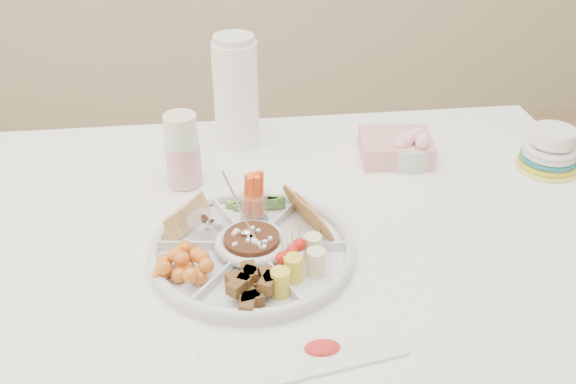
{
  "coord_description": "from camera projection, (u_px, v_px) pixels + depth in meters",
  "views": [
    {
      "loc": [
        -0.08,
        -1.05,
        1.5
      ],
      "look_at": [
        0.05,
        0.02,
        0.83
      ],
      "focal_mm": 40.0,
      "sensor_mm": 36.0,
      "label": 1
    }
  ],
  "objects": [
    {
      "name": "tortillas",
      "position": [
        311.0,
        217.0,
        1.24
      ],
      "size": [
        0.12,
        0.12,
        0.06
      ],
      "primitive_type": null,
      "rotation": [
        0.0,
        0.0,
        -0.13
      ],
      "color": "#A57C2E",
      "rests_on": "party_tray"
    },
    {
      "name": "flower_bowl",
      "position": [
        410.0,
        148.0,
        1.49
      ],
      "size": [
        0.14,
        0.14,
        0.08
      ],
      "primitive_type": "cylinder",
      "rotation": [
        0.0,
        0.0,
        0.35
      ],
      "color": "silver",
      "rests_on": "dining_table"
    },
    {
      "name": "cup_stack",
      "position": [
        182.0,
        142.0,
        1.38
      ],
      "size": [
        0.09,
        0.09,
        0.21
      ],
      "primitive_type": "cylinder",
      "rotation": [
        0.0,
        0.0,
        0.29
      ],
      "color": "#B3BBB1",
      "rests_on": "dining_table"
    },
    {
      "name": "plate_stack",
      "position": [
        550.0,
        151.0,
        1.47
      ],
      "size": [
        0.18,
        0.18,
        0.09
      ],
      "primitive_type": "cylinder",
      "rotation": [
        0.0,
        0.0,
        -0.33
      ],
      "color": "yellow",
      "rests_on": "dining_table"
    },
    {
      "name": "placemat",
      "position": [
        303.0,
        352.0,
        1.0
      ],
      "size": [
        0.33,
        0.16,
        0.01
      ],
      "primitive_type": "cube",
      "rotation": [
        0.0,
        0.0,
        0.18
      ],
      "color": "white",
      "rests_on": "dining_table"
    },
    {
      "name": "banana_tomato",
      "position": [
        314.0,
        252.0,
        1.12
      ],
      "size": [
        0.12,
        0.12,
        0.09
      ],
      "primitive_type": null,
      "rotation": [
        0.0,
        0.0,
        -0.13
      ],
      "color": "#E3D88A",
      "rests_on": "party_tray"
    },
    {
      "name": "party_tray",
      "position": [
        252.0,
        246.0,
        1.2
      ],
      "size": [
        0.42,
        0.42,
        0.04
      ],
      "primitive_type": "cylinder",
      "rotation": [
        0.0,
        0.0,
        -0.13
      ],
      "color": "silver",
      "rests_on": "dining_table"
    },
    {
      "name": "bean_dip",
      "position": [
        252.0,
        243.0,
        1.19
      ],
      "size": [
        0.12,
        0.12,
        0.04
      ],
      "primitive_type": "cylinder",
      "rotation": [
        0.0,
        0.0,
        -0.13
      ],
      "color": "#4E3016",
      "rests_on": "party_tray"
    },
    {
      "name": "thermos",
      "position": [
        236.0,
        91.0,
        1.52
      ],
      "size": [
        0.12,
        0.12,
        0.28
      ],
      "primitive_type": "cylinder",
      "rotation": [
        0.0,
        0.0,
        0.17
      ],
      "color": "white",
      "rests_on": "dining_table"
    },
    {
      "name": "pita_raisins",
      "position": [
        195.0,
        217.0,
        1.24
      ],
      "size": [
        0.12,
        0.12,
        0.06
      ],
      "primitive_type": null,
      "rotation": [
        0.0,
        0.0,
        -0.13
      ],
      "color": "#EBC77C",
      "rests_on": "party_tray"
    },
    {
      "name": "granola_chunks",
      "position": [
        248.0,
        286.0,
        1.08
      ],
      "size": [
        0.12,
        0.12,
        0.05
      ],
      "primitive_type": null,
      "rotation": [
        0.0,
        0.0,
        -0.13
      ],
      "color": "brown",
      "rests_on": "party_tray"
    },
    {
      "name": "cherries",
      "position": [
        186.0,
        262.0,
        1.14
      ],
      "size": [
        0.14,
        0.14,
        0.05
      ],
      "primitive_type": null,
      "rotation": [
        0.0,
        0.0,
        -0.13
      ],
      "color": "orange",
      "rests_on": "party_tray"
    },
    {
      "name": "dining_table",
      "position": [
        268.0,
        363.0,
        1.48
      ],
      "size": [
        1.52,
        1.02,
        0.76
      ],
      "primitive_type": "cube",
      "color": "white",
      "rests_on": "floor"
    },
    {
      "name": "carrot_cucumber",
      "position": [
        255.0,
        191.0,
        1.29
      ],
      "size": [
        0.12,
        0.12,
        0.1
      ],
      "primitive_type": null,
      "rotation": [
        0.0,
        0.0,
        -0.13
      ],
      "color": "#FD561F",
      "rests_on": "party_tray"
    },
    {
      "name": "napkin_stack",
      "position": [
        396.0,
        147.0,
        1.52
      ],
      "size": [
        0.18,
        0.16,
        0.05
      ],
      "primitive_type": "cube",
      "rotation": [
        0.0,
        0.0,
        -0.11
      ],
      "color": "pink",
      "rests_on": "dining_table"
    }
  ]
}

